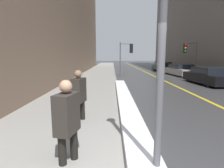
# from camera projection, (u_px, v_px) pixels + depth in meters

# --- Properties ---
(sidewalk_slab) EXTENTS (4.00, 80.00, 0.01)m
(sidewalk_slab) POSITION_uv_depth(u_px,v_px,m) (96.00, 77.00, 17.20)
(sidewalk_slab) COLOR gray
(sidewalk_slab) RESTS_ON ground
(road_centre_stripe) EXTENTS (0.16, 80.00, 0.00)m
(road_centre_stripe) POSITION_uv_depth(u_px,v_px,m) (157.00, 77.00, 17.19)
(road_centre_stripe) COLOR gold
(road_centre_stripe) RESTS_ON ground
(snow_bank_curb) EXTENTS (0.65, 11.89, 0.21)m
(snow_bank_curb) POSITION_uv_depth(u_px,v_px,m) (126.00, 102.00, 7.46)
(snow_bank_curb) COLOR white
(snow_bank_curb) RESTS_ON ground
(lamp_post) EXTENTS (0.28, 0.28, 4.53)m
(lamp_post) POSITION_uv_depth(u_px,v_px,m) (164.00, 6.00, 2.55)
(lamp_post) COLOR #515156
(lamp_post) RESTS_ON ground
(traffic_light_near) EXTENTS (1.31, 0.35, 3.41)m
(traffic_light_near) POSITION_uv_depth(u_px,v_px,m) (128.00, 52.00, 17.37)
(traffic_light_near) COLOR #515156
(traffic_light_near) RESTS_ON ground
(traffic_light_far) EXTENTS (1.31, 0.32, 3.41)m
(traffic_light_far) POSITION_uv_depth(u_px,v_px,m) (189.00, 52.00, 16.79)
(traffic_light_far) COLOR #515156
(traffic_light_far) RESTS_ON ground
(pedestrian_in_glasses) EXTENTS (0.42, 0.58, 1.60)m
(pedestrian_in_glasses) POSITION_uv_depth(u_px,v_px,m) (67.00, 118.00, 3.23)
(pedestrian_in_glasses) COLOR black
(pedestrian_in_glasses) RESTS_ON ground
(pedestrian_trailing) EXTENTS (0.42, 0.58, 1.61)m
(pedestrian_trailing) POSITION_uv_depth(u_px,v_px,m) (79.00, 93.00, 5.40)
(pedestrian_trailing) COLOR black
(pedestrian_trailing) RESTS_ON ground
(parked_car_black) EXTENTS (2.22, 4.28, 1.24)m
(parked_car_black) POSITION_uv_depth(u_px,v_px,m) (209.00, 76.00, 12.74)
(parked_car_black) COLOR black
(parked_car_black) RESTS_ON ground
(parked_car_silver) EXTENTS (2.34, 4.74, 1.22)m
(parked_car_silver) POSITION_uv_depth(u_px,v_px,m) (181.00, 70.00, 18.71)
(parked_car_silver) COLOR #B2B2B7
(parked_car_silver) RESTS_ON ground
(parked_car_dark_green) EXTENTS (1.93, 4.86, 1.27)m
(parked_car_dark_green) POSITION_uv_depth(u_px,v_px,m) (163.00, 67.00, 24.49)
(parked_car_dark_green) COLOR black
(parked_car_dark_green) RESTS_ON ground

